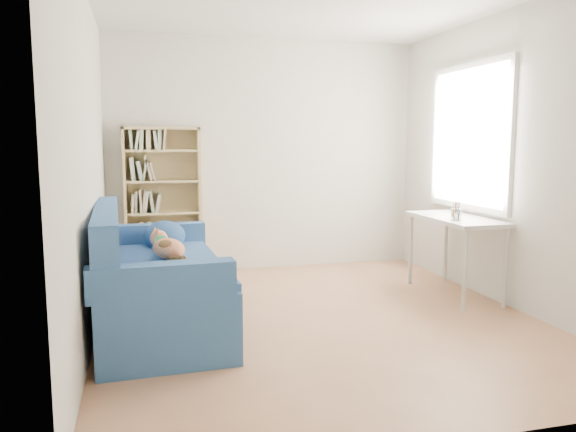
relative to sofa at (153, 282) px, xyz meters
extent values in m
plane|color=#A8714C|center=(1.32, -0.14, -0.36)|extent=(4.00, 4.00, 0.00)
cube|color=silver|center=(1.32, 1.86, 0.94)|extent=(3.50, 0.04, 2.60)
cube|color=silver|center=(1.32, -2.14, 0.94)|extent=(3.50, 0.04, 2.60)
cube|color=silver|center=(-0.43, -0.14, 0.94)|extent=(0.04, 4.00, 2.60)
cube|color=silver|center=(3.07, -0.14, 0.94)|extent=(0.04, 4.00, 2.60)
cube|color=white|center=(3.06, 0.46, 1.14)|extent=(0.01, 1.20, 1.30)
cube|color=navy|center=(0.04, -0.02, -0.12)|extent=(0.99, 1.97, 0.48)
cube|color=navy|center=(-0.33, -0.02, 0.36)|extent=(0.25, 1.94, 0.47)
cube|color=navy|center=(0.04, 0.86, 0.23)|extent=(0.92, 0.21, 0.21)
cube|color=navy|center=(0.04, -0.90, 0.23)|extent=(0.92, 0.21, 0.21)
cube|color=navy|center=(0.06, -0.02, 0.14)|extent=(0.97, 1.82, 0.05)
ellipsoid|color=#284D83|center=(0.12, 0.62, 0.26)|extent=(0.36, 0.40, 0.27)
ellipsoid|color=#AF3C14|center=(0.13, 0.03, 0.25)|extent=(0.33, 0.46, 0.17)
ellipsoid|color=silver|center=(0.19, 0.15, 0.24)|extent=(0.18, 0.21, 0.10)
ellipsoid|color=#36210E|center=(0.10, -0.02, 0.29)|extent=(0.18, 0.23, 0.08)
sphere|color=#AF3C14|center=(0.15, 0.32, 0.29)|extent=(0.15, 0.15, 0.15)
cone|color=#AF3C14|center=(0.13, 0.35, 0.36)|extent=(0.07, 0.08, 0.07)
cone|color=#AF3C14|center=(0.13, 0.29, 0.36)|extent=(0.07, 0.07, 0.07)
cylinder|color=green|center=(0.14, 0.25, 0.27)|extent=(0.12, 0.07, 0.11)
cylinder|color=#36210E|center=(0.11, -0.21, 0.22)|extent=(0.13, 0.15, 0.06)
cube|color=tan|center=(-0.23, 1.71, 0.44)|extent=(0.03, 0.25, 1.61)
cube|color=tan|center=(0.54, 1.71, 0.44)|extent=(0.03, 0.25, 1.61)
cube|color=tan|center=(0.16, 1.71, 1.23)|extent=(0.80, 0.25, 0.03)
cube|color=tan|center=(0.16, 1.71, -0.35)|extent=(0.80, 0.25, 0.03)
cube|color=tan|center=(0.16, 1.83, 0.44)|extent=(0.80, 0.02, 1.61)
cube|color=white|center=(2.79, 0.24, 0.37)|extent=(0.50, 1.10, 0.04)
cylinder|color=silver|center=(3.00, 0.74, -0.01)|extent=(0.04, 0.04, 0.71)
cylinder|color=silver|center=(3.00, -0.26, -0.01)|extent=(0.04, 0.04, 0.71)
cylinder|color=silver|center=(2.59, 0.74, -0.01)|extent=(0.04, 0.04, 0.71)
cylinder|color=silver|center=(2.59, -0.26, -0.01)|extent=(0.04, 0.04, 0.71)
cylinder|color=white|center=(2.68, 0.05, 0.44)|extent=(0.09, 0.09, 0.10)
camera|label=1|loc=(-0.07, -4.41, 1.08)|focal=35.00mm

